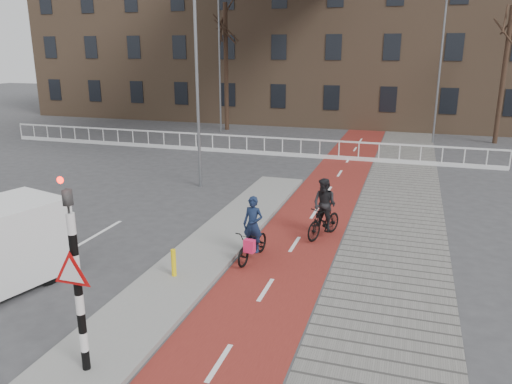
% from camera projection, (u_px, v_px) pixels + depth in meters
% --- Properties ---
extents(ground, '(120.00, 120.00, 0.00)m').
position_uv_depth(ground, '(170.00, 322.00, 10.45)').
color(ground, '#38383A').
rests_on(ground, ground).
extents(bike_lane, '(2.50, 60.00, 0.01)m').
position_uv_depth(bike_lane, '(324.00, 197.00, 19.18)').
color(bike_lane, maroon).
rests_on(bike_lane, ground).
extents(sidewalk, '(3.00, 60.00, 0.01)m').
position_uv_depth(sidewalk, '(400.00, 204.00, 18.37)').
color(sidewalk, slate).
rests_on(sidewalk, ground).
extents(curb_island, '(1.80, 16.00, 0.12)m').
position_uv_depth(curb_island, '(212.00, 246.00, 14.30)').
color(curb_island, gray).
rests_on(curb_island, ground).
extents(traffic_signal, '(0.80, 0.80, 3.68)m').
position_uv_depth(traffic_signal, '(75.00, 271.00, 8.22)').
color(traffic_signal, black).
rests_on(traffic_signal, curb_island).
extents(bollard, '(0.12, 0.12, 0.69)m').
position_uv_depth(bollard, '(174.00, 263.00, 12.24)').
color(bollard, yellow).
rests_on(bollard, curb_island).
extents(cyclist_near, '(0.81, 1.74, 1.77)m').
position_uv_depth(cyclist_near, '(253.00, 239.00, 13.38)').
color(cyclist_near, black).
rests_on(cyclist_near, bike_lane).
extents(cyclist_far, '(1.10, 1.73, 1.82)m').
position_uv_depth(cyclist_far, '(324.00, 213.00, 14.96)').
color(cyclist_far, black).
rests_on(cyclist_far, bike_lane).
extents(railing, '(28.00, 0.10, 0.99)m').
position_uv_depth(railing, '(229.00, 147.00, 27.39)').
color(railing, silver).
rests_on(railing, ground).
extents(townhouse_row, '(46.00, 10.00, 15.90)m').
position_uv_depth(townhouse_row, '(320.00, 17.00, 38.47)').
color(townhouse_row, '#7F6047').
rests_on(townhouse_row, ground).
extents(tree_mid, '(0.30, 0.30, 8.45)m').
position_uv_depth(tree_mid, '(226.00, 68.00, 34.05)').
color(tree_mid, black).
rests_on(tree_mid, ground).
extents(tree_right, '(0.27, 0.27, 7.86)m').
position_uv_depth(tree_right, '(503.00, 77.00, 29.06)').
color(tree_right, black).
rests_on(tree_right, ground).
extents(streetlight_near, '(0.12, 0.12, 8.24)m').
position_uv_depth(streetlight_near, '(197.00, 86.00, 19.56)').
color(streetlight_near, slate).
rests_on(streetlight_near, ground).
extents(streetlight_left, '(0.12, 0.12, 8.81)m').
position_uv_depth(streetlight_left, '(220.00, 66.00, 33.05)').
color(streetlight_left, slate).
rests_on(streetlight_left, ground).
extents(streetlight_right, '(0.12, 0.12, 8.33)m').
position_uv_depth(streetlight_right, '(439.00, 72.00, 29.17)').
color(streetlight_right, slate).
rests_on(streetlight_right, ground).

